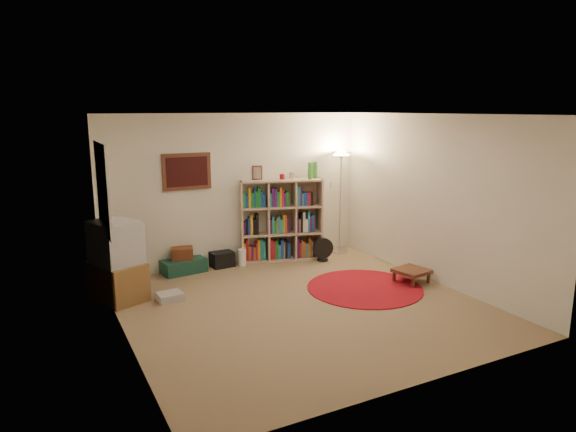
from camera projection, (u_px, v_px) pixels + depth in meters
name	position (u px, v px, depth m)	size (l,w,h in m)	color
room	(297.00, 213.00, 6.58)	(4.54, 4.54, 2.54)	#896E50
bookshelf	(280.00, 221.00, 8.81)	(1.45, 0.77, 1.68)	tan
floor_lamp	(341.00, 169.00, 9.06)	(0.41, 0.41, 1.84)	silver
floor_fan	(323.00, 250.00, 8.78)	(0.36, 0.22, 0.41)	black
tv_stand	(117.00, 262.00, 6.95)	(0.76, 0.89, 1.10)	brown
dvd_box	(170.00, 297.00, 7.00)	(0.34, 0.29, 0.11)	#BABABF
suitcase	(183.00, 265.00, 8.21)	(0.73, 0.53, 0.22)	#163C32
wicker_basket	(182.00, 253.00, 8.15)	(0.38, 0.32, 0.19)	#5B2916
duffel_bag	(222.00, 259.00, 8.50)	(0.39, 0.33, 0.25)	black
paper_towel	(242.00, 258.00, 8.53)	(0.15, 0.15, 0.28)	white
red_rug	(365.00, 288.00, 7.48)	(1.68, 1.68, 0.01)	maroon
side_table	(412.00, 271.00, 7.70)	(0.53, 0.53, 0.21)	#4B261A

